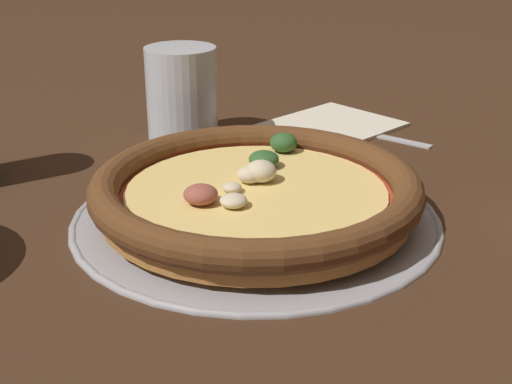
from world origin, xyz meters
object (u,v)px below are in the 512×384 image
(pizza, at_px, (256,191))
(drinking_cup, at_px, (182,94))
(napkin, at_px, (327,125))
(fork, at_px, (346,128))
(pizza_tray, at_px, (256,214))

(pizza, height_order, drinking_cup, drinking_cup)
(napkin, distance_m, fork, 0.02)
(pizza, relative_size, napkin, 1.42)
(drinking_cup, bearing_deg, pizza, -87.99)
(pizza_tray, distance_m, drinking_cup, 0.24)
(pizza, bearing_deg, pizza_tray, -100.32)
(drinking_cup, relative_size, napkin, 0.52)
(drinking_cup, relative_size, fork, 0.62)
(napkin, xyz_separation_m, fork, (0.02, -0.01, -0.00))
(pizza_tray, distance_m, fork, 0.27)
(pizza_tray, xyz_separation_m, fork, (0.18, 0.20, -0.00))
(pizza, relative_size, drinking_cup, 2.72)
(napkin, height_order, fork, napkin)
(pizza_tray, height_order, pizza, pizza)
(drinking_cup, xyz_separation_m, fork, (0.19, -0.03, -0.05))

